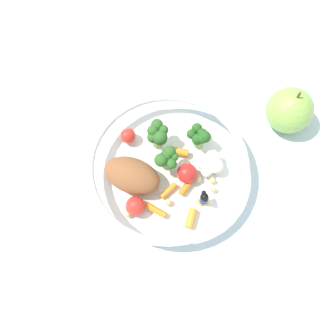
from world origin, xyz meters
name	(u,v)px	position (x,y,z in m)	size (l,w,h in m)	color
ground_plane	(170,164)	(0.00, 0.00, 0.00)	(2.40, 2.40, 0.00)	silver
food_container	(166,167)	(0.02, 0.01, 0.03)	(0.25, 0.25, 0.06)	white
loose_apple	(289,110)	(-0.20, 0.09, 0.04)	(0.08, 0.08, 0.09)	#8CB74C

